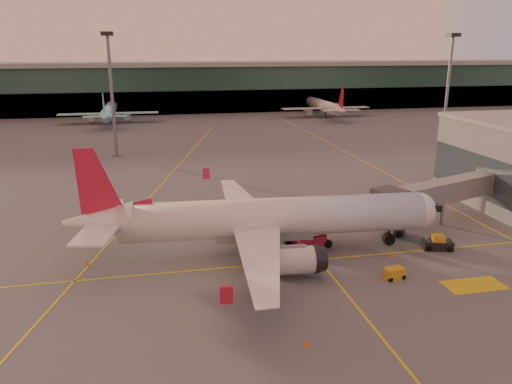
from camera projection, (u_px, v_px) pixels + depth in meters
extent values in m
plane|color=#4C4F54|center=(287.00, 284.00, 49.37)|extent=(600.00, 600.00, 0.00)
cube|color=gold|center=(275.00, 263.00, 54.07)|extent=(80.00, 0.25, 0.01)
cube|color=gold|center=(168.00, 178.00, 89.69)|extent=(31.30, 115.98, 0.01)
cube|color=gold|center=(330.00, 144.00, 121.07)|extent=(0.25, 160.00, 0.01)
cube|color=gold|center=(368.00, 320.00, 42.84)|extent=(0.25, 30.00, 0.01)
cube|color=gold|center=(474.00, 285.00, 49.16)|extent=(6.00, 3.00, 0.01)
cube|color=#19382D|center=(184.00, 89.00, 180.58)|extent=(400.00, 18.00, 16.00)
cube|color=gray|center=(183.00, 64.00, 178.12)|extent=(400.00, 20.00, 1.60)
cube|color=black|center=(186.00, 103.00, 173.71)|extent=(400.00, 1.00, 8.00)
cube|color=#2D3D47|center=(477.00, 175.00, 71.41)|extent=(0.30, 21.60, 6.00)
cylinder|color=slate|center=(112.00, 97.00, 103.96)|extent=(0.70, 0.70, 25.00)
cube|color=black|center=(107.00, 34.00, 100.41)|extent=(2.40, 2.40, 0.80)
cube|color=slate|center=(117.00, 155.00, 107.38)|extent=(1.60, 1.60, 0.50)
cylinder|color=slate|center=(447.00, 93.00, 114.98)|extent=(0.70, 0.70, 25.00)
cube|color=black|center=(453.00, 35.00, 111.43)|extent=(2.40, 2.40, 0.80)
cube|color=slate|center=(442.00, 145.00, 118.41)|extent=(1.60, 1.60, 0.50)
cylinder|color=silver|center=(274.00, 217.00, 55.65)|extent=(34.07, 6.72, 4.35)
sphere|color=silver|center=(418.00, 210.00, 57.86)|extent=(4.26, 4.26, 4.26)
cube|color=black|center=(428.00, 206.00, 57.87)|extent=(2.15, 2.96, 0.76)
cone|color=silver|center=(99.00, 222.00, 53.09)|extent=(7.70, 4.64, 4.13)
cube|color=silver|center=(97.00, 233.00, 49.58)|extent=(4.90, 7.59, 0.22)
cylinder|color=silver|center=(293.00, 260.00, 50.15)|extent=(4.73, 3.14, 2.82)
cylinder|color=black|center=(256.00, 256.00, 53.58)|extent=(2.06, 1.65, 1.96)
cylinder|color=black|center=(256.00, 251.00, 53.42)|extent=(0.39, 0.39, 1.19)
cube|color=silver|center=(108.00, 210.00, 56.64)|extent=(3.98, 7.24, 0.22)
cylinder|color=silver|center=(271.00, 218.00, 62.71)|extent=(4.73, 3.14, 2.82)
cylinder|color=black|center=(249.00, 237.00, 58.96)|extent=(2.06, 1.65, 1.96)
cylinder|color=black|center=(249.00, 232.00, 58.79)|extent=(0.39, 0.39, 1.19)
cube|color=slate|center=(263.00, 229.00, 55.89)|extent=(10.95, 4.22, 1.74)
cylinder|color=black|center=(388.00, 239.00, 58.37)|extent=(1.43, 0.96, 1.37)
cube|color=slate|center=(444.00, 191.00, 64.64)|extent=(20.08, 9.42, 2.70)
cube|color=#2D3035|center=(389.00, 202.00, 60.14)|extent=(4.36, 4.36, 3.00)
cube|color=#2D3035|center=(395.00, 225.00, 62.24)|extent=(1.60, 2.40, 2.40)
cylinder|color=black|center=(399.00, 234.00, 61.43)|extent=(0.80, 0.40, 0.80)
cylinder|color=black|center=(390.00, 228.00, 63.50)|extent=(0.80, 0.40, 0.80)
cylinder|color=slate|center=(441.00, 213.00, 65.47)|extent=(0.50, 0.50, 3.35)
cylinder|color=slate|center=(492.00, 180.00, 69.81)|extent=(4.40, 4.40, 3.00)
cylinder|color=slate|center=(489.00, 200.00, 70.64)|extent=(2.40, 2.40, 3.35)
cube|color=#A6172D|center=(308.00, 240.00, 58.37)|extent=(3.97, 3.37, 1.60)
cube|color=silver|center=(307.00, 221.00, 57.53)|extent=(6.67, 4.21, 2.99)
cylinder|color=black|center=(300.00, 250.00, 56.52)|extent=(1.02, 0.61, 0.96)
cylinder|color=black|center=(328.00, 244.00, 58.21)|extent=(1.02, 0.61, 0.96)
cube|color=#B78916|center=(394.00, 273.00, 50.36)|extent=(2.15, 1.52, 1.18)
cylinder|color=black|center=(391.00, 280.00, 49.73)|extent=(0.53, 0.33, 0.49)
cylinder|color=black|center=(403.00, 277.00, 50.31)|extent=(0.53, 0.33, 0.49)
cube|color=black|center=(437.00, 245.00, 57.82)|extent=(3.63, 2.58, 1.06)
cube|color=#B78916|center=(438.00, 239.00, 57.62)|extent=(1.72, 1.86, 0.87)
cylinder|color=black|center=(429.00, 249.00, 57.23)|extent=(0.73, 0.47, 0.67)
cylinder|color=black|center=(449.00, 249.00, 57.06)|extent=(0.73, 0.47, 0.67)
cone|color=#DE5F0B|center=(436.00, 237.00, 60.90)|extent=(0.45, 0.45, 0.57)
cube|color=#DE5F0B|center=(436.00, 239.00, 60.98)|extent=(0.39, 0.39, 0.03)
cone|color=#DE5F0B|center=(87.00, 263.00, 53.66)|extent=(0.40, 0.40, 0.51)
cube|color=#DE5F0B|center=(87.00, 265.00, 53.73)|extent=(0.35, 0.35, 0.03)
cone|color=#DE5F0B|center=(307.00, 343.00, 39.05)|extent=(0.49, 0.49, 0.63)
cube|color=#DE5F0B|center=(307.00, 346.00, 39.13)|extent=(0.42, 0.42, 0.03)
cone|color=#DE5F0B|center=(391.00, 254.00, 55.84)|extent=(0.47, 0.47, 0.60)
cube|color=#DE5F0B|center=(391.00, 256.00, 55.92)|extent=(0.40, 0.40, 0.03)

